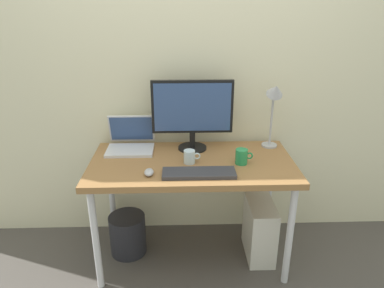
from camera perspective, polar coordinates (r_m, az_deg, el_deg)
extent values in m
plane|color=#4C4742|center=(2.74, 0.00, -17.29)|extent=(6.00, 6.00, 0.00)
cube|color=beige|center=(2.55, -0.30, 12.23)|extent=(4.40, 0.04, 2.60)
cube|color=olive|center=(2.34, 0.00, -3.18)|extent=(1.33, 0.68, 0.04)
cylinder|color=silver|center=(2.36, -15.09, -14.58)|extent=(0.04, 0.04, 0.72)
cylinder|color=silver|center=(2.39, 15.29, -13.99)|extent=(0.04, 0.04, 0.72)
cylinder|color=silver|center=(2.81, -12.69, -7.84)|extent=(0.04, 0.04, 0.72)
cylinder|color=silver|center=(2.84, 12.15, -7.45)|extent=(0.04, 0.04, 0.72)
cylinder|color=black|center=(2.52, 0.06, -0.60)|extent=(0.20, 0.20, 0.01)
cylinder|color=black|center=(2.50, 0.06, 0.72)|extent=(0.04, 0.04, 0.11)
cube|color=black|center=(2.42, 0.06, 5.95)|extent=(0.55, 0.03, 0.36)
cube|color=#334C7F|center=(2.41, 0.07, 5.84)|extent=(0.52, 0.01, 0.33)
cube|color=silver|center=(2.51, -9.84, -1.00)|extent=(0.32, 0.22, 0.02)
cube|color=silver|center=(2.59, -9.63, 2.44)|extent=(0.32, 0.06, 0.21)
cube|color=#334C7F|center=(2.58, -9.65, 2.43)|extent=(0.30, 0.05, 0.18)
cylinder|color=#B2B2B7|center=(2.63, 12.20, -0.18)|extent=(0.11, 0.11, 0.01)
cylinder|color=#B2B2B7|center=(2.56, 12.55, 3.85)|extent=(0.02, 0.02, 0.37)
cone|color=#B2B2B7|center=(2.47, 13.18, 8.35)|extent=(0.11, 0.14, 0.13)
cube|color=#333338|center=(2.15, 1.12, -4.65)|extent=(0.44, 0.14, 0.02)
ellipsoid|color=#B2B2B7|center=(2.16, -6.88, -4.50)|extent=(0.06, 0.09, 0.03)
cylinder|color=#268C4C|center=(2.30, 7.89, -2.01)|extent=(0.08, 0.08, 0.10)
torus|color=#268C4C|center=(2.31, 9.14, -1.87)|extent=(0.05, 0.01, 0.05)
cylinder|color=silver|center=(2.29, -0.42, -2.05)|extent=(0.07, 0.07, 0.09)
torus|color=silver|center=(2.29, 0.79, -1.94)|extent=(0.05, 0.01, 0.05)
cube|color=silver|center=(2.67, 10.70, -13.22)|extent=(0.18, 0.36, 0.42)
cylinder|color=#232328|center=(2.72, -10.19, -13.95)|extent=(0.26, 0.26, 0.30)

